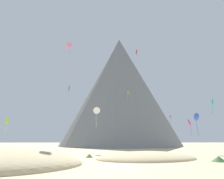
% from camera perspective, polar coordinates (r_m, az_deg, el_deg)
% --- Properties ---
extents(ground_plane, '(400.00, 400.00, 0.00)m').
position_cam_1_polar(ground_plane, '(28.51, 2.44, -20.86)').
color(ground_plane, '#C6B284').
extents(dune_foreground_left, '(22.21, 18.93, 2.62)m').
position_cam_1_polar(dune_foreground_left, '(39.34, 9.86, -18.77)').
color(dune_foreground_left, '#C6B284').
rests_on(dune_foreground_left, ground_plane).
extents(bush_scatter_east, '(3.01, 3.01, 0.86)m').
position_cam_1_polar(bush_scatter_east, '(37.71, 27.99, -16.98)').
color(bush_scatter_east, '#386633').
rests_on(bush_scatter_east, ground_plane).
extents(bush_ridge_crest, '(2.88, 2.88, 0.76)m').
position_cam_1_polar(bush_ridge_crest, '(38.41, 10.10, -18.31)').
color(bush_ridge_crest, '#568442').
rests_on(bush_ridge_crest, ground_plane).
extents(bush_near_right, '(1.77, 1.77, 0.68)m').
position_cam_1_polar(bush_near_right, '(41.40, -6.44, -18.16)').
color(bush_near_right, '#477238').
rests_on(bush_near_right, ground_plane).
extents(bush_far_left, '(2.89, 2.89, 0.51)m').
position_cam_1_polar(bush_far_left, '(31.12, -18.56, -19.14)').
color(bush_far_left, '#668C4C').
rests_on(bush_far_left, ground_plane).
extents(rock_massif, '(89.98, 89.98, 61.67)m').
position_cam_1_polar(rock_massif, '(113.67, 2.69, -1.12)').
color(rock_massif, slate).
rests_on(rock_massif, ground_plane).
extents(kite_red_high, '(0.65, 2.01, 3.79)m').
position_cam_1_polar(kite_red_high, '(83.23, 6.90, 10.54)').
color(kite_red_high, red).
extents(kite_gold_mid, '(0.61, 0.45, 3.50)m').
position_cam_1_polar(kite_gold_mid, '(73.30, 4.52, -1.34)').
color(kite_gold_mid, gold).
extents(kite_rainbow_low, '(0.86, 0.23, 4.13)m').
position_cam_1_polar(kite_rainbow_low, '(84.32, 16.25, -7.79)').
color(kite_rainbow_low, '#E5668C').
extents(kite_lime_low, '(0.56, 1.22, 3.70)m').
position_cam_1_polar(kite_lime_low, '(54.16, -27.68, -8.11)').
color(kite_lime_low, '#8CD133').
extents(kite_magenta_low, '(2.22, 2.35, 5.47)m').
position_cam_1_polar(kite_magenta_low, '(72.56, 21.20, -8.65)').
color(kite_magenta_low, '#D1339E').
extents(kite_cyan_mid, '(0.76, 2.39, 5.75)m').
position_cam_1_polar(kite_cyan_mid, '(92.16, -12.01, 0.36)').
color(kite_cyan_mid, '#33BCDB').
extents(kite_pink_high, '(1.81, 1.76, 3.67)m').
position_cam_1_polar(kite_pink_high, '(60.97, -12.09, 12.04)').
color(kite_pink_high, pink).
extents(kite_blue_low, '(2.08, 1.35, 6.04)m').
position_cam_1_polar(kite_blue_low, '(57.89, 22.94, -7.19)').
color(kite_blue_low, blue).
extents(kite_teal_low, '(0.84, 0.70, 3.57)m').
position_cam_1_polar(kite_teal_low, '(55.35, 26.62, -3.42)').
color(kite_teal_low, teal).
extents(kite_white_low, '(1.98, 0.86, 5.58)m').
position_cam_1_polar(kite_white_low, '(56.95, -4.37, -6.00)').
color(kite_white_low, white).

